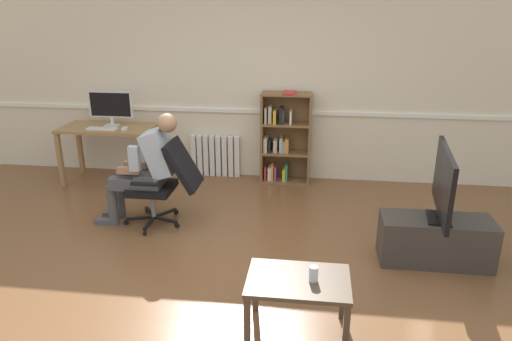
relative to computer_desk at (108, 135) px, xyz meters
name	(u,v)px	position (x,y,z in m)	size (l,w,h in m)	color
ground_plane	(227,275)	(1.99, -2.15, -0.64)	(18.00, 18.00, 0.00)	brown
back_wall	(262,79)	(1.99, 0.50, 0.70)	(12.00, 0.13, 2.70)	beige
computer_desk	(108,135)	(0.00, 0.00, 0.00)	(1.21, 0.62, 0.76)	#9E7547
imac_monitor	(111,106)	(0.04, 0.08, 0.38)	(0.59, 0.14, 0.45)	silver
keyboard	(102,129)	(0.00, -0.14, 0.12)	(0.39, 0.12, 0.02)	white
computer_mouse	(125,129)	(0.29, -0.12, 0.13)	(0.06, 0.10, 0.03)	white
bookshelf	(283,139)	(2.30, 0.29, -0.06)	(0.66, 0.30, 1.23)	brown
radiator	(215,156)	(1.36, 0.39, -0.36)	(0.68, 0.08, 0.57)	white
office_chair	(166,179)	(1.16, -1.20, -0.13)	(0.84, 0.61, 0.95)	black
person_seated	(146,166)	(0.96, -1.20, 0.01)	(0.95, 0.40, 1.24)	#4C4C51
tv_stand	(435,240)	(3.87, -1.66, -0.43)	(1.01, 0.41, 0.43)	#3D3833
tv_screen	(444,184)	(3.87, -1.66, 0.14)	(0.24, 1.00, 0.66)	black
coffee_table	(298,287)	(2.65, -2.83, -0.26)	(0.73, 0.50, 0.45)	#4C3D2D
drinking_glass	(314,274)	(2.75, -2.84, -0.14)	(0.06, 0.06, 0.11)	silver
spare_remote	(313,275)	(2.75, -2.78, -0.19)	(0.04, 0.15, 0.02)	black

